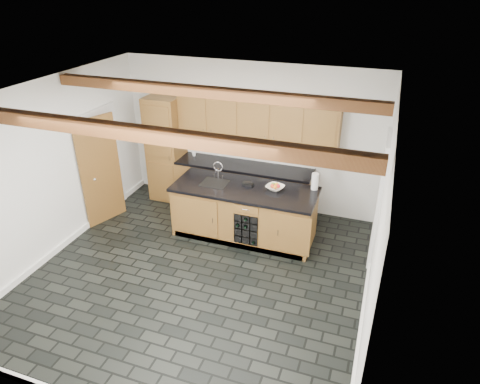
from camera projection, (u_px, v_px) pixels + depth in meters
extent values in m
plane|color=black|center=(199.00, 274.00, 6.65)|extent=(5.00, 5.00, 0.00)
plane|color=white|center=(250.00, 137.00, 8.10)|extent=(5.00, 0.00, 5.00)
plane|color=white|center=(51.00, 170.00, 6.75)|extent=(0.00, 5.00, 5.00)
plane|color=white|center=(379.00, 225.00, 5.27)|extent=(0.00, 5.00, 5.00)
plane|color=white|center=(189.00, 95.00, 5.37)|extent=(5.00, 5.00, 0.00)
cube|color=brown|center=(139.00, 133.00, 4.41)|extent=(4.90, 0.15, 0.15)
cube|color=brown|center=(208.00, 92.00, 5.92)|extent=(4.90, 0.15, 0.15)
cube|color=white|center=(67.00, 241.00, 7.36)|extent=(0.04, 5.00, 0.10)
cube|color=white|center=(363.00, 309.00, 5.89)|extent=(0.04, 5.00, 0.10)
cube|color=white|center=(105.00, 162.00, 8.00)|extent=(0.06, 0.94, 2.04)
cube|color=olive|center=(101.00, 171.00, 7.68)|extent=(0.31, 0.77, 2.00)
cube|color=white|center=(379.00, 198.00, 6.71)|extent=(0.06, 0.98, 2.04)
cube|color=black|center=(381.00, 200.00, 6.71)|extent=(0.02, 0.86, 1.96)
cube|color=olive|center=(167.00, 149.00, 8.50)|extent=(0.65, 0.60, 2.10)
cube|color=olive|center=(244.00, 188.00, 8.30)|extent=(2.60, 0.60, 0.88)
cube|color=black|center=(244.00, 166.00, 8.09)|extent=(2.64, 0.62, 0.05)
cube|color=white|center=(249.00, 147.00, 8.20)|extent=(2.60, 0.02, 0.52)
cube|color=olive|center=(241.00, 117.00, 7.80)|extent=(2.40, 0.35, 0.75)
cube|color=olive|center=(322.00, 133.00, 7.41)|extent=(0.60, 0.35, 1.00)
cube|color=olive|center=(244.00, 213.00, 7.45)|extent=(2.40, 0.90, 0.88)
cube|color=black|center=(245.00, 189.00, 7.24)|extent=(2.46, 0.96, 0.05)
cube|color=olive|center=(196.00, 217.00, 7.26)|extent=(0.80, 0.02, 0.70)
cube|color=olive|center=(292.00, 235.00, 6.76)|extent=(0.60, 0.02, 0.70)
cube|color=black|center=(249.00, 226.00, 7.15)|extent=(0.42, 0.30, 0.56)
cylinder|color=black|center=(240.00, 222.00, 7.13)|extent=(0.07, 0.26, 0.07)
cylinder|color=black|center=(256.00, 239.00, 7.18)|extent=(0.07, 0.26, 0.07)
cylinder|color=black|center=(248.00, 216.00, 7.02)|extent=(0.07, 0.26, 0.07)
cylinder|color=black|center=(248.00, 223.00, 7.09)|extent=(0.07, 0.26, 0.07)
cube|color=black|center=(215.00, 183.00, 7.39)|extent=(0.45, 0.40, 0.02)
cylinder|color=silver|center=(218.00, 174.00, 7.49)|extent=(0.02, 0.02, 0.20)
torus|color=silver|center=(218.00, 167.00, 7.43)|extent=(0.18, 0.02, 0.18)
cylinder|color=silver|center=(214.00, 176.00, 7.54)|extent=(0.02, 0.02, 0.08)
cylinder|color=silver|center=(223.00, 178.00, 7.50)|extent=(0.02, 0.02, 0.08)
cube|color=black|center=(248.00, 184.00, 7.31)|extent=(0.20, 0.12, 0.04)
cylinder|color=black|center=(248.00, 183.00, 7.30)|extent=(0.13, 0.13, 0.02)
imported|color=white|center=(275.00, 188.00, 7.16)|extent=(0.36, 0.36, 0.07)
sphere|color=red|center=(278.00, 186.00, 7.12)|extent=(0.07, 0.07, 0.07)
sphere|color=#FCAD16|center=(277.00, 184.00, 7.17)|extent=(0.07, 0.07, 0.07)
sphere|color=olive|center=(273.00, 184.00, 7.18)|extent=(0.07, 0.07, 0.07)
sphere|color=red|center=(272.00, 186.00, 7.13)|extent=(0.07, 0.07, 0.07)
sphere|color=orange|center=(275.00, 187.00, 7.09)|extent=(0.07, 0.07, 0.07)
cylinder|color=white|center=(315.00, 181.00, 7.12)|extent=(0.12, 0.12, 0.29)
imported|color=white|center=(194.00, 154.00, 8.46)|extent=(0.09, 0.09, 0.08)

